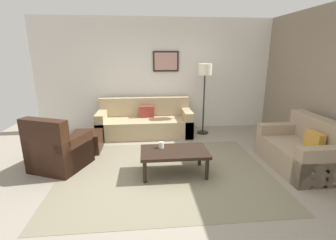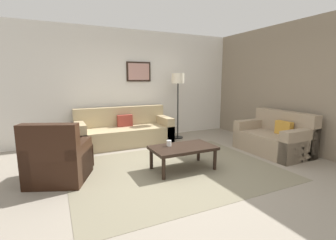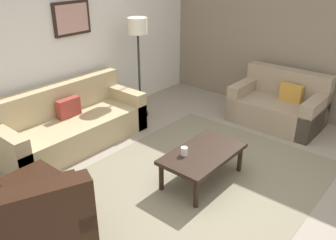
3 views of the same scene
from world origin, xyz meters
TOP-DOWN VIEW (x-y plane):
  - ground_plane at (0.00, 0.00)m, footprint 8.00×8.00m
  - rear_partition at (0.00, 2.60)m, footprint 6.00×0.12m
  - stone_feature_panel at (3.00, 0.00)m, footprint 0.12×5.20m
  - area_rug at (0.00, 0.00)m, footprint 3.48×2.67m
  - couch_main at (-0.32, 2.09)m, footprint 2.23×0.92m
  - couch_loveseat at (2.44, -0.02)m, footprint 0.92×1.44m
  - armchair_leather at (-1.83, 0.33)m, footprint 1.05×1.05m
  - ottoman at (-1.51, 1.09)m, footprint 0.56×0.56m
  - coffee_table at (0.15, -0.03)m, footprint 1.10×0.64m
  - cup at (-0.06, 0.10)m, footprint 0.08×0.08m
  - lamp_standing at (1.12, 2.00)m, footprint 0.32×0.32m
  - framed_artwork at (0.24, 2.51)m, footprint 0.64×0.04m

SIDE VIEW (x-z plane):
  - ground_plane at x=0.00m, z-range 0.00..0.00m
  - area_rug at x=0.00m, z-range 0.00..0.01m
  - ottoman at x=-1.51m, z-range 0.00..0.40m
  - couch_main at x=-0.32m, z-range -0.14..0.74m
  - couch_loveseat at x=2.44m, z-range -0.14..0.74m
  - armchair_leather at x=-1.83m, z-range -0.17..0.78m
  - coffee_table at x=0.15m, z-range 0.15..0.56m
  - cup at x=-0.06m, z-range 0.41..0.51m
  - rear_partition at x=0.00m, z-range 0.00..2.80m
  - stone_feature_panel at x=3.00m, z-range 0.00..2.80m
  - lamp_standing at x=1.12m, z-range 0.55..2.26m
  - framed_artwork at x=0.24m, z-range 1.50..2.00m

